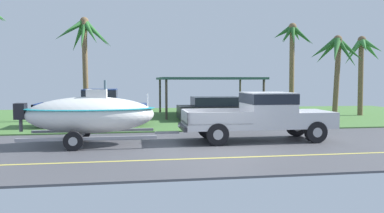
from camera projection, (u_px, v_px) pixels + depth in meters
ground at (186, 121)px, 21.35m from camera, size 36.00×22.00×0.11m
pickup_truck_towing at (266, 114)px, 14.49m from camera, size 5.91×1.99×1.85m
boat_on_trailer at (90, 114)px, 13.46m from camera, size 5.73×2.38×2.32m
parked_pickup_background at (100, 106)px, 18.72m from camera, size 5.55×1.99×1.88m
parked_sedan_near at (219, 109)px, 21.42m from camera, size 4.71×1.89×1.38m
carport_awning at (208, 79)px, 24.44m from camera, size 6.32×5.49×2.50m
palm_tree_near_left at (336, 56)px, 21.39m from camera, size 3.27×3.26×4.86m
palm_tree_near_right at (293, 44)px, 26.37m from camera, size 2.78×2.99×6.30m
palm_tree_mid at (362, 55)px, 24.25m from camera, size 2.73×2.78×5.14m
palm_tree_far_right at (85, 41)px, 21.09m from camera, size 3.21×2.90×5.82m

